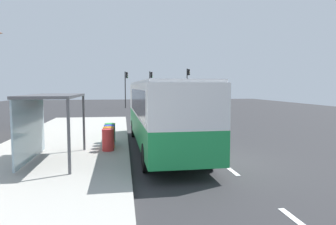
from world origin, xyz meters
name	(u,v)px	position (x,y,z in m)	size (l,w,h in m)	color
ground_plane	(165,122)	(0.00, 14.00, -0.02)	(56.00, 92.00, 0.04)	#2D2D30
sidewalk_platform	(57,153)	(-6.40, 2.00, 0.09)	(6.20, 30.00, 0.18)	#ADAAA3
lane_stripe_seg_1	(227,167)	(0.25, -1.00, 0.01)	(0.16, 2.20, 0.01)	silver
lane_stripe_seg_2	(196,143)	(0.25, 4.00, 0.01)	(0.16, 2.20, 0.01)	silver
lane_stripe_seg_3	(179,130)	(0.25, 9.00, 0.01)	(0.16, 2.20, 0.01)	silver
lane_stripe_seg_4	(168,122)	(0.25, 14.00, 0.01)	(0.16, 2.20, 0.01)	silver
lane_stripe_seg_5	(161,116)	(0.25, 19.00, 0.01)	(0.16, 2.20, 0.01)	silver
lane_stripe_seg_6	(156,112)	(0.25, 24.00, 0.01)	(0.16, 2.20, 0.01)	silver
lane_stripe_seg_7	(152,109)	(0.25, 29.00, 0.01)	(0.16, 2.20, 0.01)	silver
bus	(162,111)	(-1.71, 2.61, 1.84)	(2.72, 11.06, 3.21)	#1E8C47
white_van	(172,100)	(2.20, 24.24, 1.34)	(2.15, 5.26, 2.30)	white
sedan_near	(159,100)	(2.30, 38.27, 0.79)	(1.93, 4.45, 1.52)	#195933
sedan_far	(166,103)	(2.30, 30.02, 0.79)	(1.92, 4.44, 1.52)	#A51919
recycling_bin_red	(108,140)	(-4.20, 1.81, 0.66)	(0.52, 0.52, 0.95)	red
recycling_bin_orange	(109,137)	(-4.20, 2.51, 0.66)	(0.52, 0.52, 0.95)	orange
recycling_bin_blue	(109,135)	(-4.20, 3.21, 0.66)	(0.52, 0.52, 0.95)	blue
recycling_bin_green	(110,133)	(-4.20, 3.91, 0.66)	(0.52, 0.52, 0.95)	green
traffic_light_near_side	(188,82)	(5.49, 30.82, 3.61)	(0.49, 0.28, 5.48)	#2D2D2D
traffic_light_far_side	(126,84)	(-3.10, 31.62, 3.36)	(0.49, 0.28, 5.05)	#2D2D2D
traffic_light_median	(151,84)	(0.40, 32.42, 3.40)	(0.49, 0.28, 5.13)	#2D2D2D
bus_shelter	(45,110)	(-6.41, 0.20, 2.10)	(1.80, 4.00, 2.50)	#4C4C51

